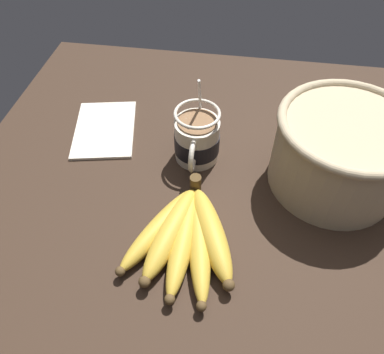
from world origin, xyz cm
name	(u,v)px	position (x,y,z in cm)	size (l,w,h in cm)	color
table	(208,195)	(0.00, 0.00, 1.43)	(91.81, 91.81, 2.85)	#332319
coffee_mug	(197,139)	(-8.17, -3.29, 7.33)	(15.65, 8.51, 16.32)	beige
banana_bunch	(186,235)	(11.00, -2.28, 4.70)	(22.70, 19.27, 4.26)	#4C381E
woven_basket	(341,151)	(-5.80, 21.58, 10.34)	(23.43, 23.43, 14.22)	tan
napkin	(105,129)	(-12.89, -23.22, 3.15)	(19.25, 15.24, 0.60)	beige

